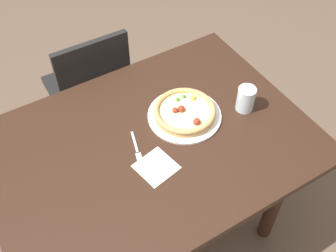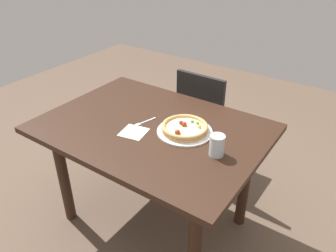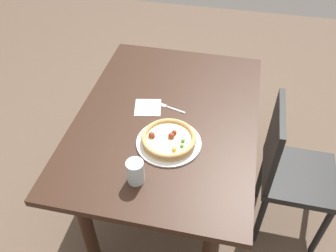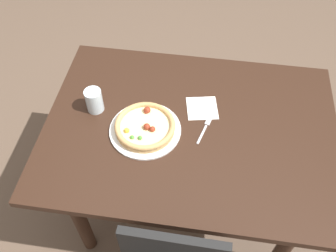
# 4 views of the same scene
# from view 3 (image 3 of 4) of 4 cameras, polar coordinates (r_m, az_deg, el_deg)

# --- Properties ---
(ground_plane) EXTENTS (6.00, 6.00, 0.00)m
(ground_plane) POSITION_cam_3_polar(r_m,az_deg,el_deg) (2.44, -0.09, -11.82)
(ground_plane) COLOR brown
(dining_table) EXTENTS (1.30, 0.94, 0.76)m
(dining_table) POSITION_cam_3_polar(r_m,az_deg,el_deg) (1.94, -0.11, -0.81)
(dining_table) COLOR #331E14
(dining_table) RESTS_ON ground
(chair_near) EXTENTS (0.40, 0.40, 0.89)m
(chair_near) POSITION_cam_3_polar(r_m,az_deg,el_deg) (2.07, 18.90, -6.61)
(chair_near) COLOR black
(chair_near) RESTS_ON ground
(plate) EXTENTS (0.32, 0.32, 0.01)m
(plate) POSITION_cam_3_polar(r_m,az_deg,el_deg) (1.72, 0.13, -2.67)
(plate) COLOR white
(plate) RESTS_ON dining_table
(pizza) EXTENTS (0.27, 0.27, 0.05)m
(pizza) POSITION_cam_3_polar(r_m,az_deg,el_deg) (1.70, 0.12, -2.08)
(pizza) COLOR tan
(pizza) RESTS_ON plate
(fork) EXTENTS (0.06, 0.16, 0.00)m
(fork) POSITION_cam_3_polar(r_m,az_deg,el_deg) (1.92, 0.16, 3.02)
(fork) COLOR silver
(fork) RESTS_ON dining_table
(drinking_glass) EXTENTS (0.08, 0.08, 0.11)m
(drinking_glass) POSITION_cam_3_polar(r_m,az_deg,el_deg) (1.54, -5.27, -7.34)
(drinking_glass) COLOR silver
(drinking_glass) RESTS_ON dining_table
(napkin) EXTENTS (0.16, 0.16, 0.00)m
(napkin) POSITION_cam_3_polar(r_m,az_deg,el_deg) (1.92, -3.26, 3.00)
(napkin) COLOR white
(napkin) RESTS_ON dining_table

